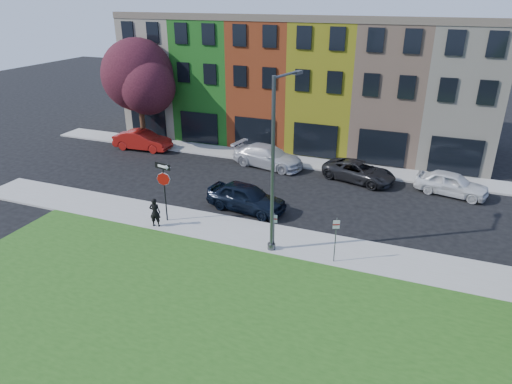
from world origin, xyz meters
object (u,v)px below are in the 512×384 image
at_px(stop_sign, 164,181).
at_px(street_lamp, 275,167).
at_px(sedan_near, 246,197).
at_px(man, 155,212).

bearing_deg(stop_sign, street_lamp, 4.70).
relative_size(sedan_near, street_lamp, 0.59).
bearing_deg(man, stop_sign, -119.20).
height_order(man, sedan_near, man).
height_order(man, street_lamp, street_lamp).
bearing_deg(stop_sign, man, -93.18).
relative_size(man, sedan_near, 0.33).
distance_m(stop_sign, sedan_near, 5.03).
height_order(stop_sign, sedan_near, stop_sign).
distance_m(stop_sign, man, 1.80).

